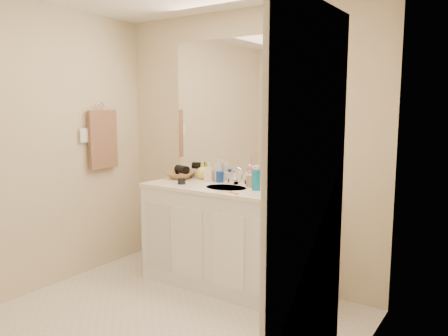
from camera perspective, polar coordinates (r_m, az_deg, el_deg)
floor at (r=3.26m, az=-10.21°, el=-20.75°), size 2.60×2.60×0.00m
wall_back at (r=3.91m, az=2.64°, el=2.73°), size 2.60×0.02×2.40m
wall_left at (r=3.90m, az=-24.62°, el=1.99°), size 0.02×2.60×2.40m
wall_right at (r=2.19m, az=14.39°, el=-1.74°), size 0.02×2.60×2.40m
vanity_cabinet at (r=3.83m, az=0.42°, el=-9.21°), size 1.50×0.55×0.85m
countertop at (r=3.73m, az=0.43°, el=-2.73°), size 1.52×0.57×0.03m
backsplash at (r=3.93m, az=2.50°, el=-1.35°), size 1.52×0.03×0.08m
sink_basin at (r=3.71m, az=0.26°, el=-2.73°), size 0.37×0.37×0.02m
faucet at (r=3.85m, az=1.73°, el=-1.33°), size 0.02×0.02×0.11m
mirror at (r=3.89m, az=2.63°, el=8.02°), size 1.48×0.01×1.20m
blue_mug at (r=3.95m, az=-0.54°, el=-1.16°), size 0.08×0.08×0.10m
tan_cup at (r=3.72m, az=3.50°, el=-1.73°), size 0.09×0.09×0.10m
toothbrush at (r=3.70m, az=3.64°, el=-0.22°), size 0.01×0.04×0.21m
mouthwash_bottle at (r=3.59m, az=4.24°, el=-1.58°), size 0.07×0.07×0.17m
clear_pump_bottle at (r=3.60m, az=9.23°, el=-1.48°), size 0.09×0.09×0.18m
soap_dish at (r=3.40m, az=5.98°, el=-3.45°), size 0.11×0.09×0.01m
green_soap at (r=3.40m, az=5.99°, el=-3.15°), size 0.09×0.07×0.03m
orange_comb at (r=3.46m, az=1.22°, el=-3.26°), size 0.13×0.07×0.01m
dark_jar at (r=3.88m, az=-5.56°, el=-1.73°), size 0.08×0.08×0.05m
soap_bottle_white at (r=4.01m, az=-0.76°, el=-0.26°), size 0.08×0.08×0.20m
soap_bottle_cream at (r=4.01m, az=-1.98°, el=-0.54°), size 0.09×0.09×0.16m
soap_bottle_yellow at (r=4.13m, az=-2.83°, el=-0.34°), size 0.15×0.15×0.16m
wicker_basket at (r=4.17m, az=-5.70°, el=-0.97°), size 0.31×0.31×0.06m
hair_dryer at (r=4.15m, az=-5.50°, el=-0.18°), size 0.17×0.12×0.08m
towel_ring at (r=4.32m, az=-15.85°, el=7.59°), size 0.01×0.11×0.11m
hand_towel at (r=4.31m, az=-15.53°, el=3.61°), size 0.04×0.32×0.55m
switch_plate at (r=4.20m, az=-17.81°, el=4.09°), size 0.01×0.08×0.13m
door at (r=1.96m, az=10.91°, el=-8.75°), size 0.02×0.82×2.00m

